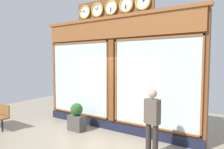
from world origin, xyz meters
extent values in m
cube|color=brown|center=(0.00, -0.15, 1.87)|extent=(5.86, 0.30, 3.75)
cube|color=#191E33|center=(0.00, 0.02, 0.14)|extent=(5.86, 0.08, 0.28)
cube|color=brown|center=(0.00, 0.04, 3.43)|extent=(5.74, 0.08, 0.63)
cube|color=brown|center=(0.00, 0.02, 3.80)|extent=(5.98, 0.20, 0.10)
cube|color=silver|center=(-1.49, 0.01, 1.71)|extent=(2.58, 0.02, 2.62)
cube|color=brown|center=(-1.49, 0.04, 3.04)|extent=(2.68, 0.04, 0.05)
cube|color=brown|center=(-1.49, 0.04, 0.37)|extent=(2.68, 0.04, 0.05)
cube|color=brown|center=(-2.81, 0.04, 1.71)|extent=(0.05, 0.04, 2.72)
cube|color=brown|center=(-0.18, 0.04, 1.71)|extent=(0.05, 0.04, 2.72)
cube|color=silver|center=(1.49, 0.01, 1.71)|extent=(2.58, 0.02, 2.62)
cube|color=brown|center=(1.49, 0.04, 3.04)|extent=(2.68, 0.04, 0.05)
cube|color=brown|center=(1.49, 0.04, 0.37)|extent=(2.68, 0.04, 0.05)
cube|color=brown|center=(2.81, 0.04, 1.71)|extent=(0.05, 0.04, 2.72)
cube|color=brown|center=(0.18, 0.04, 1.71)|extent=(0.05, 0.04, 2.72)
cube|color=brown|center=(0.00, 0.03, 1.71)|extent=(0.20, 0.10, 2.72)
cube|color=brown|center=(0.00, -0.02, 4.11)|extent=(2.91, 0.06, 0.67)
cylinder|color=white|center=(-1.12, 0.06, 4.11)|extent=(0.40, 0.02, 0.40)
torus|color=gold|center=(-1.12, 0.06, 4.11)|extent=(0.49, 0.06, 0.49)
cube|color=black|center=(-1.15, 0.07, 4.16)|extent=(0.07, 0.01, 0.10)
cube|color=black|center=(-1.19, 0.07, 4.16)|extent=(0.14, 0.01, 0.11)
sphere|color=black|center=(-1.12, 0.08, 4.11)|extent=(0.02, 0.02, 0.02)
cylinder|color=white|center=(-0.56, 0.06, 4.11)|extent=(0.40, 0.02, 0.40)
torus|color=gold|center=(-0.56, 0.06, 4.11)|extent=(0.49, 0.06, 0.49)
cube|color=black|center=(-0.54, 0.07, 4.06)|extent=(0.06, 0.01, 0.11)
cube|color=black|center=(-0.56, 0.07, 4.03)|extent=(0.02, 0.01, 0.17)
sphere|color=black|center=(-0.56, 0.08, 4.11)|extent=(0.02, 0.02, 0.02)
cylinder|color=white|center=(0.00, 0.06, 4.11)|extent=(0.40, 0.02, 0.40)
torus|color=gold|center=(0.00, 0.06, 4.11)|extent=(0.48, 0.05, 0.48)
cube|color=black|center=(-0.01, 0.07, 4.06)|extent=(0.03, 0.01, 0.11)
cube|color=black|center=(0.01, 0.07, 4.03)|extent=(0.03, 0.01, 0.17)
sphere|color=black|center=(0.00, 0.08, 4.11)|extent=(0.02, 0.02, 0.02)
cylinder|color=white|center=(0.56, 0.06, 4.11)|extent=(0.40, 0.02, 0.40)
torus|color=gold|center=(0.56, 0.06, 4.11)|extent=(0.49, 0.06, 0.49)
cube|color=black|center=(0.60, 0.07, 4.15)|extent=(0.10, 0.01, 0.08)
cube|color=black|center=(0.54, 0.07, 4.20)|extent=(0.05, 0.01, 0.17)
sphere|color=black|center=(0.56, 0.08, 4.11)|extent=(0.02, 0.02, 0.02)
cylinder|color=white|center=(1.12, 0.06, 4.11)|extent=(0.40, 0.02, 0.40)
torus|color=gold|center=(1.12, 0.06, 4.11)|extent=(0.49, 0.05, 0.49)
cube|color=black|center=(1.14, 0.07, 4.16)|extent=(0.06, 0.01, 0.10)
cube|color=black|center=(1.20, 0.07, 4.13)|extent=(0.17, 0.01, 0.05)
sphere|color=black|center=(1.12, 0.08, 4.11)|extent=(0.02, 0.02, 0.02)
cylinder|color=#312A24|center=(-1.72, 0.98, 0.41)|extent=(0.14, 0.14, 0.82)
cylinder|color=#312A24|center=(-1.92, 1.02, 0.41)|extent=(0.14, 0.14, 0.82)
cube|color=brown|center=(-1.82, 1.00, 1.13)|extent=(0.40, 0.29, 0.62)
sphere|color=tan|center=(-1.82, 1.00, 1.58)|extent=(0.22, 0.22, 0.22)
cube|color=#4C4742|center=(1.00, 0.68, 0.26)|extent=(0.56, 0.36, 0.52)
sphere|color=#285623|center=(1.00, 0.68, 0.73)|extent=(0.42, 0.42, 0.42)
cylinder|color=black|center=(3.03, 2.11, 0.23)|extent=(0.06, 0.06, 0.45)
camera|label=1|loc=(-3.53, 5.52, 2.38)|focal=31.25mm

